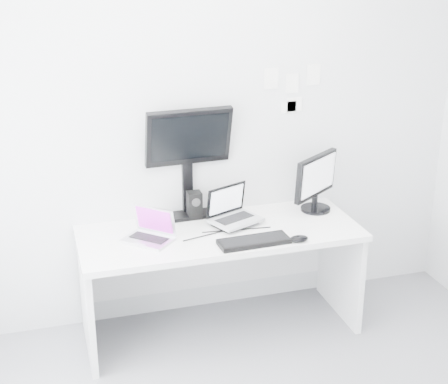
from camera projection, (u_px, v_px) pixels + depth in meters
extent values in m
plane|color=silver|center=(205.00, 123.00, 4.34)|extent=(3.60, 0.00, 3.60)
cube|color=white|center=(220.00, 281.00, 4.38)|extent=(1.80, 0.70, 0.73)
cube|color=#B8B7BD|center=(147.00, 225.00, 4.06)|extent=(0.36, 0.36, 0.22)
cube|color=black|center=(194.00, 205.00, 4.41)|extent=(0.12, 0.12, 0.18)
cube|color=#A7AAAE|center=(236.00, 207.00, 4.29)|extent=(0.38, 0.35, 0.26)
cube|color=black|center=(188.00, 161.00, 4.36)|extent=(0.58, 0.24, 0.77)
cube|color=black|center=(317.00, 182.00, 4.50)|extent=(0.48, 0.43, 0.41)
cube|color=black|center=(254.00, 241.00, 4.06)|extent=(0.45, 0.18, 0.03)
ellipsoid|color=black|center=(299.00, 239.00, 4.09)|extent=(0.12, 0.08, 0.04)
cube|color=white|center=(271.00, 79.00, 4.36)|extent=(0.10, 0.00, 0.14)
cube|color=white|center=(292.00, 83.00, 4.41)|extent=(0.09, 0.00, 0.13)
cube|color=white|center=(313.00, 75.00, 4.44)|extent=(0.10, 0.00, 0.14)
cube|color=white|center=(289.00, 107.00, 4.46)|extent=(0.11, 0.00, 0.08)
cube|color=white|center=(294.00, 104.00, 4.47)|extent=(0.11, 0.00, 0.10)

